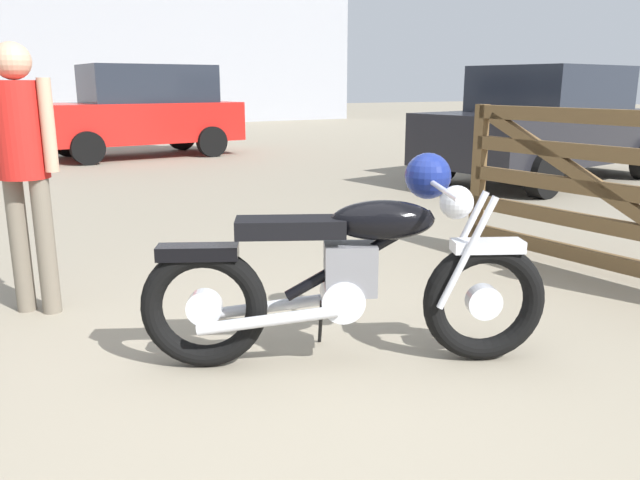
{
  "coord_description": "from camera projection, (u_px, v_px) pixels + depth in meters",
  "views": [
    {
      "loc": [
        -1.16,
        -2.35,
        1.42
      ],
      "look_at": [
        0.41,
        0.68,
        0.57
      ],
      "focal_mm": 35.32,
      "sensor_mm": 36.0,
      "label": 1
    }
  ],
  "objects": [
    {
      "name": "white_estate_far",
      "position": [
        141.0,
        110.0,
        12.45
      ],
      "size": [
        4.05,
        2.13,
        1.78
      ],
      "rotation": [
        0.0,
        0.0,
        3.25
      ],
      "color": "black",
      "rests_on": "ground_plane"
    },
    {
      "name": "ground_plane",
      "position": [
        309.0,
        402.0,
        2.89
      ],
      "size": [
        80.0,
        80.0,
        0.0
      ],
      "primitive_type": "plane",
      "color": "gray"
    },
    {
      "name": "bystander",
      "position": [
        22.0,
        152.0,
        3.8
      ],
      "size": [
        0.38,
        0.31,
        1.66
      ],
      "rotation": [
        0.0,
        0.0,
        0.91
      ],
      "color": "#706656",
      "rests_on": "ground_plane"
    },
    {
      "name": "vintage_motorcycle",
      "position": [
        356.0,
        271.0,
        3.21
      ],
      "size": [
        1.94,
        0.96,
        1.07
      ],
      "rotation": [
        0.0,
        0.0,
        -0.42
      ],
      "color": "black",
      "rests_on": "ground_plane"
    },
    {
      "name": "red_hatchback_near",
      "position": [
        548.0,
        124.0,
        9.29
      ],
      "size": [
        4.45,
        2.51,
        1.67
      ],
      "rotation": [
        0.0,
        0.0,
        3.33
      ],
      "color": "black",
      "rests_on": "ground_plane"
    }
  ]
}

